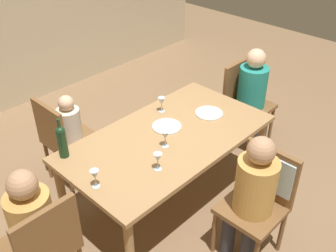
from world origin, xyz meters
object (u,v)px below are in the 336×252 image
at_px(chair_near, 263,188).
at_px(person_woman_host, 253,193).
at_px(wine_glass_near_right, 165,136).
at_px(dinner_plate_host, 167,126).
at_px(wine_bottle_tall_green, 62,141).
at_px(handbag, 104,153).
at_px(chair_far_left, 63,137).
at_px(wine_glass_near_left, 158,158).
at_px(wine_glass_centre, 162,102).
at_px(wine_glass_far, 95,175).
at_px(person_man_bearded, 254,92).
at_px(chair_left_end, 44,244).
at_px(dining_table, 168,143).
at_px(chair_right_end, 244,98).
at_px(dinner_plate_guest_left, 209,113).
at_px(person_child_small, 73,130).
at_px(person_man_guest, 32,224).

relative_size(chair_near, person_woman_host, 0.82).
height_order(wine_glass_near_right, dinner_plate_host, wine_glass_near_right).
xyz_separation_m(wine_bottle_tall_green, handbag, (0.71, 0.48, -0.76)).
relative_size(chair_far_left, wine_glass_near_left, 6.17).
bearing_deg(handbag, dinner_plate_host, -79.16).
height_order(wine_glass_near_left, wine_glass_centre, same).
bearing_deg(wine_glass_far, person_man_bearded, 1.12).
height_order(person_woman_host, person_man_bearded, same).
relative_size(wine_glass_centre, wine_glass_near_right, 1.00).
xyz_separation_m(person_woman_host, wine_glass_far, (-0.79, 0.81, 0.18)).
bearing_deg(chair_left_end, wine_glass_centre, 14.79).
relative_size(dining_table, wine_glass_far, 12.22).
xyz_separation_m(chair_left_end, wine_glass_far, (0.48, 0.02, 0.29)).
relative_size(wine_glass_centre, dinner_plate_host, 0.57).
xyz_separation_m(chair_left_end, dinner_plate_host, (1.38, 0.19, 0.19)).
bearing_deg(chair_left_end, handbag, 38.07).
distance_m(chair_near, chair_far_left, 1.86).
distance_m(chair_right_end, wine_bottle_tall_green, 2.11).
bearing_deg(chair_near, wine_glass_centre, -5.90).
distance_m(dining_table, chair_far_left, 1.01).
bearing_deg(chair_near, dinner_plate_guest_left, -25.05).
bearing_deg(dinner_plate_guest_left, chair_far_left, 138.33).
relative_size(chair_left_end, person_man_bearded, 0.82).
bearing_deg(person_woman_host, chair_left_end, 58.02).
distance_m(wine_bottle_tall_green, wine_glass_near_right, 0.81).
relative_size(person_man_bearded, person_child_small, 1.20).
relative_size(person_man_bearded, wine_glass_near_left, 7.53).
bearing_deg(handbag, wine_glass_centre, -61.18).
relative_size(chair_far_left, person_child_small, 0.98).
relative_size(chair_far_left, person_man_guest, 0.83).
bearing_deg(person_man_bearded, dinner_plate_guest_left, 0.20).
bearing_deg(handbag, wine_glass_near_left, -105.52).
bearing_deg(chair_left_end, person_man_guest, 90.00).
relative_size(dining_table, wine_bottle_tall_green, 5.26).
distance_m(chair_left_end, wine_glass_centre, 1.62).
xyz_separation_m(dining_table, chair_left_end, (-1.29, -0.09, -0.11)).
height_order(chair_far_left, wine_glass_near_right, chair_far_left).
bearing_deg(chair_left_end, wine_glass_far, 2.42).
distance_m(chair_near, dinner_plate_guest_left, 0.95).
height_order(dinner_plate_host, handbag, dinner_plate_host).
distance_m(wine_glass_near_right, dinner_plate_host, 0.30).
distance_m(person_woman_host, dinner_plate_guest_left, 1.01).
xyz_separation_m(chair_near, wine_glass_near_left, (-0.50, 0.63, 0.23)).
distance_m(chair_right_end, chair_left_end, 2.59).
distance_m(chair_left_end, wine_glass_far, 0.56).
bearing_deg(wine_glass_far, chair_far_left, 71.47).
height_order(wine_glass_centre, handbag, wine_glass_centre).
relative_size(chair_near, wine_glass_centre, 6.17).
distance_m(person_man_guest, wine_bottle_tall_green, 0.68).
relative_size(chair_far_left, dinner_plate_host, 3.52).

